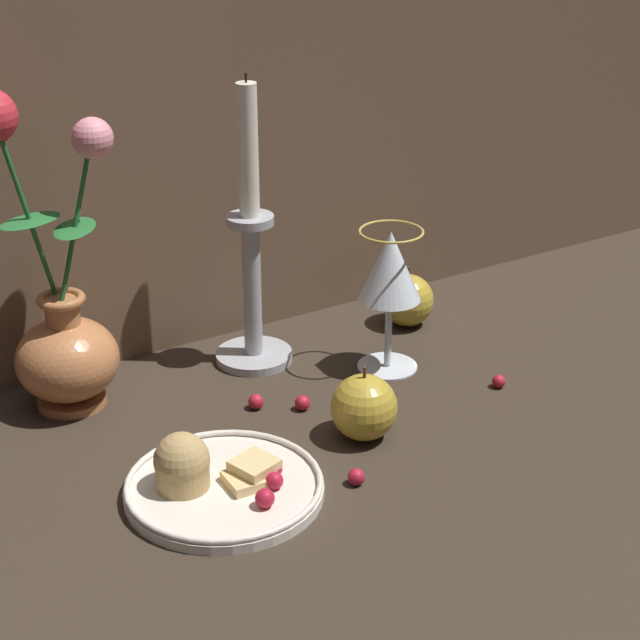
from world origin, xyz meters
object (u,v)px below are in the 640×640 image
wine_glass (390,272)px  candlestick (251,265)px  apple_beside_vase (407,300)px  apple_near_glass (364,407)px  plate_with_pastries (215,480)px  vase (61,321)px

wine_glass → candlestick: bearing=141.7°
apple_beside_vase → apple_near_glass: apple_near_glass is taller
plate_with_pastries → apple_near_glass: apple_near_glass is taller
plate_with_pastries → wine_glass: (0.29, 0.13, 0.11)m
apple_beside_vase → plate_with_pastries: bearing=-150.5°
wine_glass → apple_near_glass: size_ratio=2.08×
plate_with_pastries → wine_glass: wine_glass is taller
candlestick → apple_beside_vase: 0.23m
candlestick → apple_beside_vase: candlestick is taller
apple_beside_vase → candlestick: bearing=176.2°
apple_beside_vase → wine_glass: bearing=-136.4°
wine_glass → candlestick: (-0.12, 0.10, 0.00)m
vase → wine_glass: bearing=-17.8°
wine_glass → apple_beside_vase: bearing=43.6°
vase → plate_with_pastries: (0.06, -0.24, -0.08)m
vase → plate_with_pastries: vase is taller
plate_with_pastries → apple_beside_vase: 0.43m
vase → apple_near_glass: size_ratio=4.28×
plate_with_pastries → candlestick: bearing=54.1°
vase → plate_with_pastries: bearing=-76.4°
candlestick → wine_glass: bearing=-38.3°
candlestick → plate_with_pastries: bearing=-125.9°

